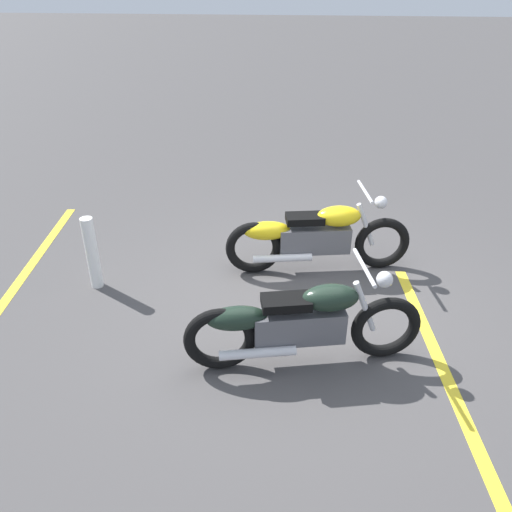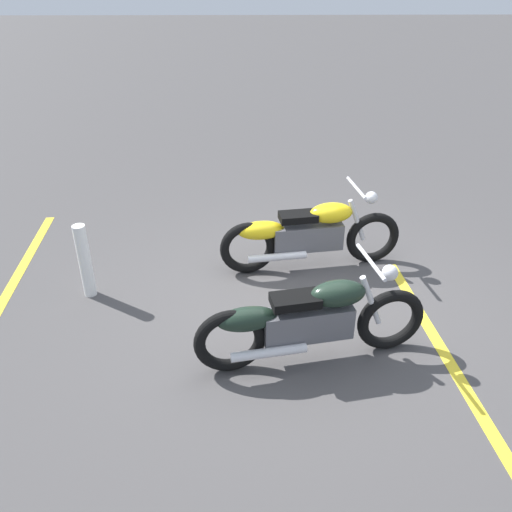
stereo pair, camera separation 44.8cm
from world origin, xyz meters
The scene contains 6 objects.
ground_plane centered at (0.00, 0.00, 0.00)m, with size 60.00×60.00×0.00m, color #474444.
motorcycle_bright_foreground centered at (-0.06, -0.83, 0.46)m, with size 2.22×0.69×1.04m.
motorcycle_dark_foreground centered at (0.11, 0.86, 0.46)m, with size 2.21×0.73×1.04m.
bollard_post centered at (2.46, -0.28, 0.44)m, with size 0.14×0.14×0.88m, color white.
parking_stripe_near centered at (-1.25, 0.73, 0.00)m, with size 3.20×0.12×0.01m, color yellow.
parking_stripe_mid centered at (3.45, -0.69, 0.00)m, with size 3.20×0.12×0.01m, color yellow.
Camera 2 is at (0.65, 4.74, 3.41)m, focal length 36.97 mm.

